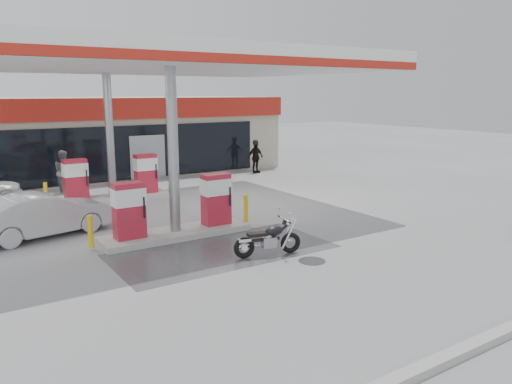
% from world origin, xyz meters
% --- Properties ---
extents(ground, '(90.00, 90.00, 0.00)m').
position_xyz_m(ground, '(0.00, 0.00, 0.00)').
color(ground, gray).
rests_on(ground, ground).
extents(wet_patch, '(6.00, 3.00, 0.00)m').
position_xyz_m(wet_patch, '(0.50, 0.00, 0.00)').
color(wet_patch, '#4C4C4F').
rests_on(wet_patch, ground).
extents(drain_cover, '(0.70, 0.70, 0.01)m').
position_xyz_m(drain_cover, '(2.00, -2.00, 0.00)').
color(drain_cover, '#38383A').
rests_on(drain_cover, ground).
extents(kerb, '(28.00, 0.25, 0.15)m').
position_xyz_m(kerb, '(0.00, -7.00, 0.07)').
color(kerb, gray).
rests_on(kerb, ground).
extents(store_building, '(22.00, 8.22, 4.00)m').
position_xyz_m(store_building, '(0.01, 15.94, 2.01)').
color(store_building, '#AAA28E').
rests_on(store_building, ground).
extents(canopy, '(16.00, 10.02, 5.51)m').
position_xyz_m(canopy, '(0.00, 5.00, 5.27)').
color(canopy, silver).
rests_on(canopy, ground).
extents(pump_island_near, '(5.14, 1.30, 1.78)m').
position_xyz_m(pump_island_near, '(0.00, 2.00, 0.71)').
color(pump_island_near, '#9E9E99').
rests_on(pump_island_near, ground).
extents(pump_island_far, '(5.14, 1.30, 1.78)m').
position_xyz_m(pump_island_far, '(0.00, 8.00, 0.71)').
color(pump_island_far, '#9E9E99').
rests_on(pump_island_far, ground).
extents(parked_motorcycle, '(1.86, 0.83, 0.97)m').
position_xyz_m(parked_motorcycle, '(1.33, -1.01, 0.43)').
color(parked_motorcycle, black).
rests_on(parked_motorcycle, ground).
extents(attendant, '(0.81, 0.98, 1.84)m').
position_xyz_m(attendant, '(-1.21, 10.80, 0.92)').
color(attendant, slate).
rests_on(attendant, ground).
extents(hatchback_silver, '(4.21, 2.19, 1.32)m').
position_xyz_m(hatchback_silver, '(-3.27, 4.20, 0.66)').
color(hatchback_silver, '#A6A9AE').
rests_on(hatchback_silver, ground).
extents(parked_car_right, '(4.30, 2.98, 1.09)m').
position_xyz_m(parked_car_right, '(4.50, 14.00, 0.55)').
color(parked_car_right, '#161A4A').
rests_on(parked_car_right, ground).
extents(biker_walking, '(1.04, 0.55, 1.69)m').
position_xyz_m(biker_walking, '(8.64, 10.80, 0.85)').
color(biker_walking, black).
rests_on(biker_walking, ground).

